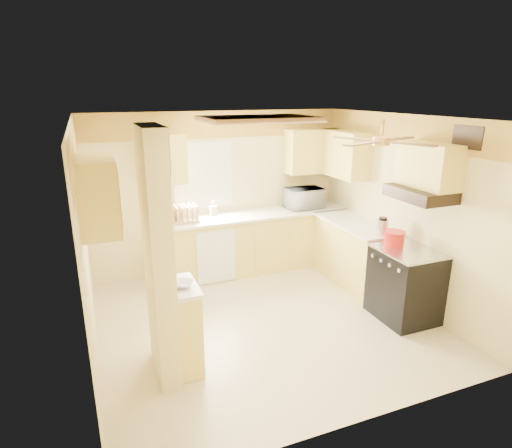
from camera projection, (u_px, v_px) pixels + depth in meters
name	position (u px, v px, depth m)	size (l,w,h in m)	color
floor	(265.00, 321.00, 5.41)	(4.00, 4.00, 0.00)	beige
ceiling	(267.00, 118.00, 4.66)	(4.00, 4.00, 0.00)	white
wall_back	(219.00, 193.00, 6.72)	(4.00, 4.00, 0.00)	#E0CB89
wall_front	(361.00, 295.00, 3.35)	(4.00, 4.00, 0.00)	#E0CB89
wall_left	(85.00, 249.00, 4.33)	(3.80, 3.80, 0.00)	#E0CB89
wall_right	(403.00, 210.00, 5.74)	(3.80, 3.80, 0.00)	#E0CB89
wallpaper_border	(218.00, 125.00, 6.39)	(4.00, 0.02, 0.40)	#F8C649
partition_column	(158.00, 259.00, 4.07)	(0.20, 0.70, 2.50)	#E0CB89
partition_ledge	(185.00, 328.00, 4.38)	(0.25, 0.55, 0.90)	#FFDF6A
ledge_top	(183.00, 287.00, 4.24)	(0.28, 0.58, 0.04)	white
lower_cabinets_back	(256.00, 243.00, 6.87)	(3.00, 0.60, 0.90)	#FFDF6A
lower_cabinets_right	(354.00, 254.00, 6.40)	(0.60, 1.40, 0.90)	#FFDF6A
countertop_back	(256.00, 215.00, 6.72)	(3.04, 0.64, 0.04)	white
countertop_right	(356.00, 224.00, 6.26)	(0.64, 1.44, 0.04)	white
dishwasher_panel	(216.00, 257.00, 6.33)	(0.58, 0.02, 0.80)	white
window	(203.00, 175.00, 6.53)	(0.92, 0.02, 1.02)	white
upper_cab_back_left	(164.00, 159.00, 6.08)	(0.60, 0.35, 0.70)	#FFDF6A
upper_cab_back_right	(313.00, 151.00, 6.93)	(0.90, 0.35, 0.70)	#FFDF6A
upper_cab_right	(343.00, 154.00, 6.61)	(0.35, 1.00, 0.70)	#FFDF6A
upper_cab_left_wall	(97.00, 195.00, 3.99)	(0.35, 0.75, 0.70)	#FFDF6A
upper_cab_over_stove	(429.00, 165.00, 4.98)	(0.35, 0.76, 0.52)	#FFDF6A
stove	(405.00, 284.00, 5.37)	(0.68, 0.77, 0.92)	black
range_hood	(420.00, 194.00, 5.05)	(0.50, 0.76, 0.14)	black
poster_menu	(166.00, 197.00, 3.93)	(0.02, 0.42, 0.57)	black
poster_nashville	(170.00, 262.00, 4.12)	(0.02, 0.42, 0.57)	black
ceiling_light_panel	(258.00, 119.00, 5.15)	(1.35, 0.95, 0.06)	brown
ceiling_fan	(381.00, 141.00, 4.46)	(1.15, 1.15, 0.26)	gold
vent_grate	(468.00, 137.00, 4.62)	(0.02, 0.40, 0.25)	black
microwave	(304.00, 198.00, 7.00)	(0.59, 0.40, 0.33)	white
bowl	(183.00, 284.00, 4.20)	(0.21, 0.21, 0.05)	white
dutch_oven	(394.00, 238.00, 5.39)	(0.27, 0.27, 0.18)	red
kettle	(382.00, 227.00, 5.69)	(0.16, 0.16, 0.24)	silver
dish_rack	(183.00, 216.00, 6.26)	(0.43, 0.32, 0.25)	tan
utensil_crock	(213.00, 210.00, 6.60)	(0.12, 0.12, 0.23)	white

